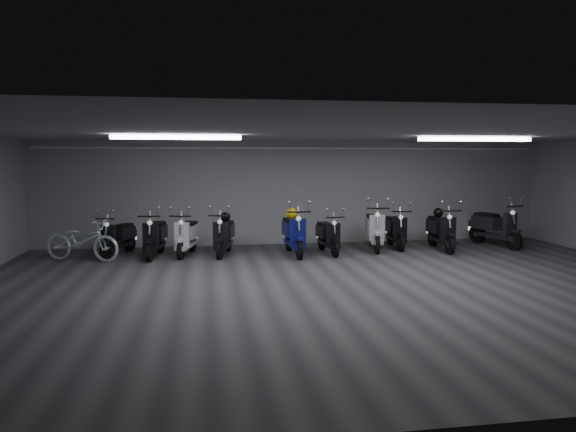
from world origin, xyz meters
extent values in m
cube|color=#353537|center=(0.00, 0.00, -0.01)|extent=(14.00, 10.00, 0.01)
cube|color=gray|center=(0.00, 0.00, 2.80)|extent=(14.00, 10.00, 0.01)
cube|color=gray|center=(0.00, 5.00, 1.40)|extent=(14.00, 0.01, 2.80)
cube|color=gray|center=(0.00, -5.00, 1.40)|extent=(14.00, 0.01, 2.80)
cube|color=white|center=(-3.00, 1.00, 2.74)|extent=(2.40, 0.18, 0.08)
cube|color=white|center=(3.00, 1.00, 2.74)|extent=(2.40, 0.18, 0.08)
cylinder|color=white|center=(0.00, 4.92, 2.62)|extent=(13.60, 0.05, 0.05)
imported|color=white|center=(-5.30, 3.31, 0.59)|extent=(1.92, 1.24, 1.17)
sphere|color=black|center=(3.48, 3.60, 0.95)|extent=(0.25, 0.25, 0.25)
sphere|color=black|center=(-2.01, 3.76, 0.92)|extent=(0.25, 0.25, 0.25)
sphere|color=yellow|center=(-0.39, 3.57, 1.00)|extent=(0.27, 0.27, 0.27)
camera|label=1|loc=(-2.48, -9.05, 2.35)|focal=32.48mm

